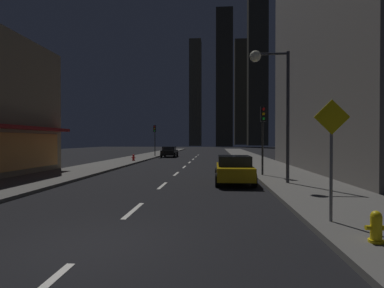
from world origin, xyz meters
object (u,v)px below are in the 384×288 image
at_px(car_parked_near, 234,169).
at_px(car_parked_far, 169,152).
at_px(pedestrian_crossing_sign, 331,149).
at_px(fire_hydrant_yellow_near, 376,228).
at_px(traffic_light_far_left, 155,134).
at_px(fire_hydrant_far_left, 133,158).
at_px(traffic_light_near_right, 263,125).
at_px(street_lamp_right, 271,84).

distance_m(car_parked_near, car_parked_far, 25.23).
bearing_deg(pedestrian_crossing_sign, fire_hydrant_yellow_near, -79.13).
xyz_separation_m(fire_hydrant_yellow_near, traffic_light_far_left, (-11.40, 32.90, 2.74)).
relative_size(fire_hydrant_far_left, traffic_light_far_left, 0.16).
height_order(fire_hydrant_far_left, pedestrian_crossing_sign, pedestrian_crossing_sign).
distance_m(fire_hydrant_yellow_near, fire_hydrant_far_left, 26.66).
height_order(fire_hydrant_yellow_near, traffic_light_near_right, traffic_light_near_right).
relative_size(car_parked_near, traffic_light_near_right, 1.01).
distance_m(car_parked_near, street_lamp_right, 4.73).
relative_size(fire_hydrant_yellow_near, street_lamp_right, 0.10).
bearing_deg(car_parked_near, fire_hydrant_yellow_near, -76.20).
distance_m(car_parked_near, traffic_light_near_right, 3.98).
bearing_deg(traffic_light_far_left, street_lamp_right, -65.85).
bearing_deg(traffic_light_far_left, fire_hydrant_far_left, -92.55).
xyz_separation_m(car_parked_far, street_lamp_right, (8.98, -24.91, 4.33)).
relative_size(fire_hydrant_far_left, street_lamp_right, 0.10).
bearing_deg(traffic_light_far_left, car_parked_near, -68.87).
xyz_separation_m(fire_hydrant_far_left, traffic_light_far_left, (0.40, 9.00, 2.74)).
distance_m(car_parked_near, fire_hydrant_yellow_near, 9.64).
distance_m(fire_hydrant_far_left, traffic_light_far_left, 9.41).
height_order(car_parked_far, traffic_light_near_right, traffic_light_near_right).
bearing_deg(fire_hydrant_yellow_near, fire_hydrant_far_left, 116.27).
bearing_deg(fire_hydrant_yellow_near, car_parked_near, 103.80).
distance_m(fire_hydrant_yellow_near, traffic_light_far_left, 34.93).
xyz_separation_m(car_parked_far, traffic_light_far_left, (-1.90, -0.64, 2.45)).
xyz_separation_m(car_parked_far, traffic_light_near_right, (9.10, -21.69, 2.45)).
height_order(car_parked_near, fire_hydrant_yellow_near, car_parked_near).
bearing_deg(car_parked_far, traffic_light_near_right, -67.24).
bearing_deg(traffic_light_near_right, pedestrian_crossing_sign, -89.44).
relative_size(fire_hydrant_yellow_near, pedestrian_crossing_sign, 0.21).
xyz_separation_m(car_parked_far, fire_hydrant_far_left, (-2.30, -9.64, -0.29)).
height_order(fire_hydrant_far_left, traffic_light_near_right, traffic_light_near_right).
distance_m(fire_hydrant_far_left, pedestrian_crossing_sign, 25.18).
height_order(fire_hydrant_yellow_near, pedestrian_crossing_sign, pedestrian_crossing_sign).
xyz_separation_m(traffic_light_far_left, street_lamp_right, (10.88, -24.27, 1.87)).
relative_size(car_parked_near, car_parked_far, 1.00).
distance_m(traffic_light_near_right, traffic_light_far_left, 23.75).
relative_size(fire_hydrant_far_left, pedestrian_crossing_sign, 0.21).
height_order(street_lamp_right, pedestrian_crossing_sign, street_lamp_right).
relative_size(car_parked_near, fire_hydrant_yellow_near, 6.48).
height_order(car_parked_far, traffic_light_far_left, traffic_light_far_left).
relative_size(fire_hydrant_far_left, traffic_light_near_right, 0.16).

